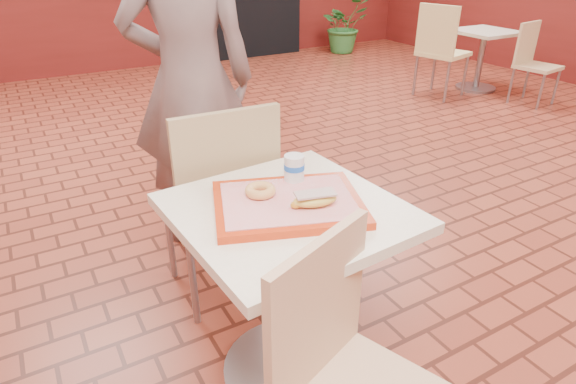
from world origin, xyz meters
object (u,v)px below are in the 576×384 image
ring_donut (260,190)px  potted_plant (344,25)px  chair_main_back (221,198)px  chair_second_front (533,59)px  chair_second_left (440,47)px  paper_cup (294,167)px  main_table (288,268)px  long_john_donut (314,200)px  customer (191,81)px  serving_tray (288,204)px  second_table (482,50)px  chair_main_front (348,375)px

ring_donut → potted_plant: bearing=51.6°
chair_main_back → chair_second_front: 4.42m
chair_main_back → chair_second_left: bearing=-146.7°
chair_main_back → chair_second_left: (3.46, 2.06, 0.00)m
chair_second_left → paper_cup: bearing=112.4°
main_table → chair_second_front: chair_second_front is taller
chair_main_back → chair_second_left: chair_second_left is taller
chair_second_front → ring_donut: bearing=-164.0°
chair_main_back → ring_donut: 0.56m
chair_main_back → long_john_donut: chair_main_back is taller
long_john_donut → chair_second_left: chair_second_left is taller
main_table → customer: (0.09, 1.18, 0.41)m
customer → chair_second_left: bearing=-138.6°
chair_main_back → serving_tray: size_ratio=2.01×
serving_tray → main_table: bearing=-153.4°
serving_tray → chair_main_back: bearing=92.3°
customer → second_table: size_ratio=2.74×
customer → serving_tray: size_ratio=3.77×
second_table → main_table: bearing=-147.6°
chair_main_back → chair_second_front: (4.19, 1.42, -0.09)m
potted_plant → serving_tray: bearing=-127.6°
customer → chair_second_left: customer is taller
customer → chair_main_front: bearing=101.9°
serving_tray → long_john_donut: size_ratio=3.03×
second_table → chair_second_left: 0.70m
ring_donut → potted_plant: size_ratio=0.13×
long_john_donut → second_table: long_john_donut is taller
chair_main_back → potted_plant: chair_main_back is taller
chair_main_front → chair_second_left: 4.72m
main_table → potted_plant: (4.01, 5.22, -0.11)m
ring_donut → chair_second_front: (4.23, 1.91, -0.35)m
paper_cup → chair_second_left: (3.34, 2.50, -0.29)m
potted_plant → chair_second_front: bearing=-87.3°
ring_donut → chair_second_left: bearing=36.0°
potted_plant → ring_donut: bearing=-128.4°
chair_main_front → customer: 1.74m
long_john_donut → potted_plant: long_john_donut is taller
ring_donut → chair_main_front: bearing=-92.5°
customer → serving_tray: (-0.09, -1.18, -0.14)m
long_john_donut → chair_second_front: size_ratio=0.20×
second_table → long_john_donut: bearing=-146.5°
chair_main_back → serving_tray: 0.61m
chair_main_front → chair_second_front: (4.26, 2.48, -0.04)m
second_table → chair_second_left: (-0.69, 0.00, 0.10)m
long_john_donut → main_table: bearing=124.8°
main_table → serving_tray: (0.00, 0.00, 0.27)m
customer → paper_cup: bearing=108.5°
ring_donut → serving_tray: bearing=-49.9°
customer → long_john_donut: 1.26m
chair_main_back → chair_second_front: size_ratio=1.19×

